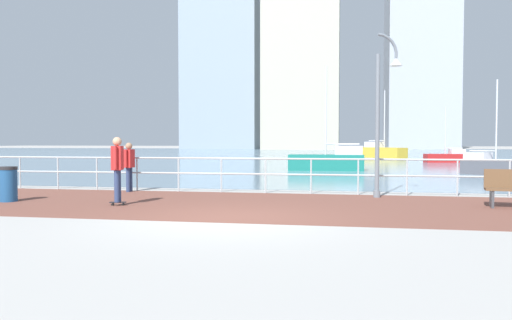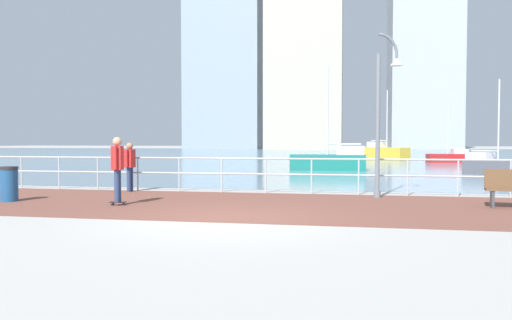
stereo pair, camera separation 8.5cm
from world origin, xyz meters
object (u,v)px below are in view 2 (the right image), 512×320
sailboat_teal (449,157)px  sailboat_ivory (496,166)px  lamppost (384,107)px  skateboarder (117,164)px  sailboat_red (385,151)px  trash_bin (9,184)px  sailboat_gray (330,161)px  bystander (130,163)px

sailboat_teal → sailboat_ivory: size_ratio=0.95×
lamppost → skateboarder: 7.44m
sailboat_teal → sailboat_red: size_ratio=0.65×
trash_bin → sailboat_red: bearing=71.7°
trash_bin → sailboat_gray: size_ratio=0.16×
lamppost → sailboat_ivory: lamppost is taller
sailboat_gray → sailboat_teal: bearing=54.6°
skateboarder → trash_bin: 3.26m
trash_bin → sailboat_teal: size_ratio=0.22×
sailboat_teal → sailboat_ivory: sailboat_ivory is taller
lamppost → sailboat_gray: 13.06m
sailboat_gray → sailboat_red: sailboat_red is taller
sailboat_ivory → sailboat_red: bearing=97.5°
lamppost → bystander: 7.96m
lamppost → sailboat_gray: sailboat_gray is taller
sailboat_teal → sailboat_gray: (-8.43, -11.86, 0.14)m
sailboat_teal → sailboat_gray: bearing=-125.4°
bystander → sailboat_gray: bearing=65.0°
skateboarder → sailboat_gray: size_ratio=0.30×
skateboarder → bystander: 3.39m
trash_bin → sailboat_ivory: size_ratio=0.21×
trash_bin → sailboat_gray: bearing=63.0°
lamppost → sailboat_teal: lamppost is taller
bystander → sailboat_red: bearing=73.3°
bystander → skateboarder: bearing=-70.2°
bystander → sailboat_ivory: (13.60, 10.13, -0.48)m
sailboat_red → trash_bin: bearing=-108.3°
skateboarder → sailboat_teal: sailboat_teal is taller
lamppost → bystander: size_ratio=2.99×
sailboat_ivory → sailboat_teal: bearing=87.3°
lamppost → trash_bin: bearing=-164.3°
bystander → sailboat_teal: size_ratio=0.37×
skateboarder → trash_bin: size_ratio=1.83×
sailboat_gray → sailboat_ivory: (7.75, -2.44, -0.12)m
sailboat_teal → sailboat_ivory: (-0.68, -14.30, 0.02)m
lamppost → trash_bin: 10.44m
trash_bin → bystander: bearing=55.2°
sailboat_red → lamppost: bearing=-94.3°
skateboarder → sailboat_teal: (13.13, 27.62, -0.62)m
bystander → sailboat_gray: sailboat_gray is taller
lamppost → sailboat_teal: (6.50, 24.62, -2.16)m
skateboarder → sailboat_red: 39.00m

